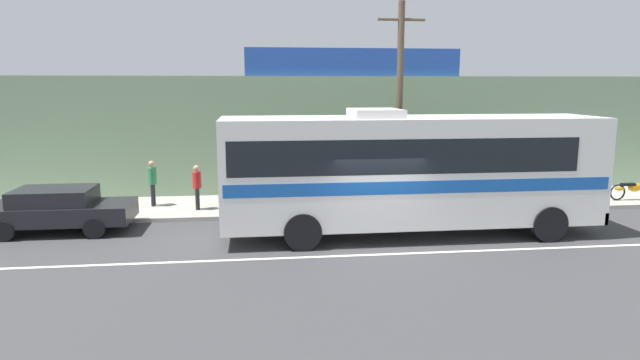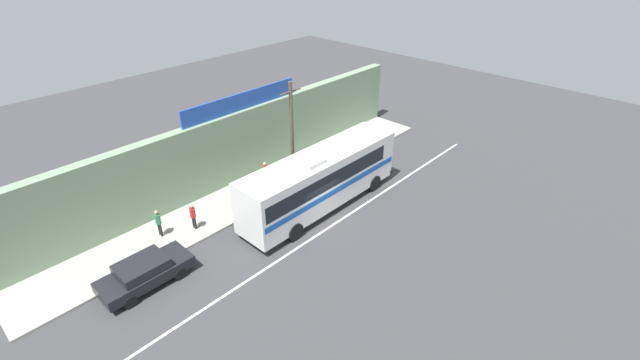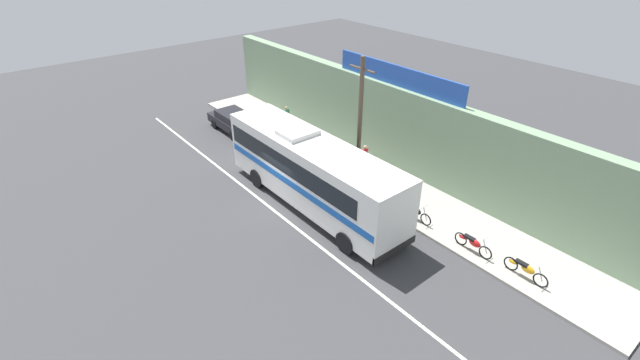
{
  "view_description": "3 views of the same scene",
  "coord_description": "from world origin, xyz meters",
  "px_view_note": "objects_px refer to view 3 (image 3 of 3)",
  "views": [
    {
      "loc": [
        -3.33,
        -14.38,
        4.48
      ],
      "look_at": [
        -1.37,
        2.04,
        1.55
      ],
      "focal_mm": 30.39,
      "sensor_mm": 36.0,
      "label": 1
    },
    {
      "loc": [
        -15.03,
        -14.18,
        14.97
      ],
      "look_at": [
        1.27,
        1.13,
        1.82
      ],
      "focal_mm": 24.43,
      "sensor_mm": 36.0,
      "label": 2
    },
    {
      "loc": [
        15.8,
        -10.45,
        12.52
      ],
      "look_at": [
        1.49,
        1.29,
        1.5
      ],
      "focal_mm": 24.54,
      "sensor_mm": 36.0,
      "label": 3
    }
  ],
  "objects_px": {
    "motorcycle_black": "(473,243)",
    "pedestrian_far_right": "(365,156)",
    "parked_car": "(234,121)",
    "motorcycle_blue": "(414,211)",
    "utility_pole": "(360,125)",
    "intercity_bus": "(312,169)",
    "pedestrian_near_shop": "(287,116)",
    "motorcycle_green": "(525,269)",
    "pedestrian_far_left": "(292,127)"
  },
  "relations": [
    {
      "from": "utility_pole",
      "to": "pedestrian_far_left",
      "type": "height_order",
      "value": "utility_pole"
    },
    {
      "from": "utility_pole",
      "to": "pedestrian_far_right",
      "type": "relative_size",
      "value": 4.34
    },
    {
      "from": "motorcycle_blue",
      "to": "utility_pole",
      "type": "bearing_deg",
      "value": -177.45
    },
    {
      "from": "intercity_bus",
      "to": "motorcycle_blue",
      "type": "height_order",
      "value": "intercity_bus"
    },
    {
      "from": "intercity_bus",
      "to": "motorcycle_green",
      "type": "xyz_separation_m",
      "value": [
        9.69,
        3.18,
        -1.5
      ]
    },
    {
      "from": "pedestrian_far_right",
      "to": "intercity_bus",
      "type": "bearing_deg",
      "value": -81.74
    },
    {
      "from": "motorcycle_blue",
      "to": "pedestrian_near_shop",
      "type": "bearing_deg",
      "value": 173.45
    },
    {
      "from": "utility_pole",
      "to": "motorcycle_green",
      "type": "distance_m",
      "value": 9.83
    },
    {
      "from": "intercity_bus",
      "to": "parked_car",
      "type": "relative_size",
      "value": 2.56
    },
    {
      "from": "motorcycle_black",
      "to": "parked_car",
      "type": "bearing_deg",
      "value": -175.44
    },
    {
      "from": "pedestrian_near_shop",
      "to": "motorcycle_blue",
      "type": "bearing_deg",
      "value": -6.55
    },
    {
      "from": "motorcycle_black",
      "to": "pedestrian_far_right",
      "type": "xyz_separation_m",
      "value": [
        -8.03,
        1.34,
        0.52
      ]
    },
    {
      "from": "intercity_bus",
      "to": "pedestrian_near_shop",
      "type": "bearing_deg",
      "value": 152.11
    },
    {
      "from": "intercity_bus",
      "to": "parked_car",
      "type": "height_order",
      "value": "intercity_bus"
    },
    {
      "from": "parked_car",
      "to": "pedestrian_near_shop",
      "type": "distance_m",
      "value": 3.65
    },
    {
      "from": "motorcycle_black",
      "to": "pedestrian_near_shop",
      "type": "height_order",
      "value": "pedestrian_near_shop"
    },
    {
      "from": "utility_pole",
      "to": "motorcycle_black",
      "type": "height_order",
      "value": "utility_pole"
    },
    {
      "from": "parked_car",
      "to": "motorcycle_blue",
      "type": "relative_size",
      "value": 2.22
    },
    {
      "from": "motorcycle_green",
      "to": "pedestrian_far_right",
      "type": "distance_m",
      "value": 10.39
    },
    {
      "from": "intercity_bus",
      "to": "motorcycle_blue",
      "type": "xyz_separation_m",
      "value": [
        4.22,
        2.92,
        -1.5
      ]
    },
    {
      "from": "parked_car",
      "to": "pedestrian_far_right",
      "type": "relative_size",
      "value": 2.67
    },
    {
      "from": "pedestrian_far_right",
      "to": "pedestrian_near_shop",
      "type": "distance_m",
      "value": 7.58
    },
    {
      "from": "motorcycle_blue",
      "to": "motorcycle_black",
      "type": "bearing_deg",
      "value": 1.02
    },
    {
      "from": "motorcycle_blue",
      "to": "pedestrian_far_right",
      "type": "distance_m",
      "value": 5.07
    },
    {
      "from": "parked_car",
      "to": "motorcycle_black",
      "type": "distance_m",
      "value": 17.99
    },
    {
      "from": "motorcycle_blue",
      "to": "pedestrian_far_right",
      "type": "bearing_deg",
      "value": 163.95
    },
    {
      "from": "motorcycle_black",
      "to": "pedestrian_near_shop",
      "type": "bearing_deg",
      "value": 174.98
    },
    {
      "from": "motorcycle_black",
      "to": "pedestrian_far_right",
      "type": "relative_size",
      "value": 1.13
    },
    {
      "from": "motorcycle_blue",
      "to": "parked_car",
      "type": "bearing_deg",
      "value": -174.68
    },
    {
      "from": "pedestrian_far_left",
      "to": "pedestrian_near_shop",
      "type": "distance_m",
      "value": 1.83
    },
    {
      "from": "utility_pole",
      "to": "pedestrian_near_shop",
      "type": "xyz_separation_m",
      "value": [
        -8.62,
        1.6,
        -2.71
      ]
    },
    {
      "from": "pedestrian_far_right",
      "to": "pedestrian_near_shop",
      "type": "bearing_deg",
      "value": 179.75
    },
    {
      "from": "utility_pole",
      "to": "pedestrian_far_left",
      "type": "relative_size",
      "value": 4.5
    },
    {
      "from": "motorcycle_black",
      "to": "pedestrian_far_left",
      "type": "relative_size",
      "value": 1.18
    },
    {
      "from": "intercity_bus",
      "to": "motorcycle_blue",
      "type": "relative_size",
      "value": 5.7
    },
    {
      "from": "parked_car",
      "to": "motorcycle_blue",
      "type": "height_order",
      "value": "parked_car"
    },
    {
      "from": "parked_car",
      "to": "pedestrian_near_shop",
      "type": "height_order",
      "value": "pedestrian_near_shop"
    },
    {
      "from": "motorcycle_blue",
      "to": "pedestrian_far_left",
      "type": "bearing_deg",
      "value": 176.62
    },
    {
      "from": "motorcycle_blue",
      "to": "motorcycle_black",
      "type": "height_order",
      "value": "same"
    },
    {
      "from": "motorcycle_green",
      "to": "pedestrian_far_left",
      "type": "height_order",
      "value": "pedestrian_far_left"
    },
    {
      "from": "motorcycle_green",
      "to": "pedestrian_far_left",
      "type": "relative_size",
      "value": 1.19
    },
    {
      "from": "motorcycle_blue",
      "to": "pedestrian_far_right",
      "type": "relative_size",
      "value": 1.2
    },
    {
      "from": "motorcycle_blue",
      "to": "motorcycle_black",
      "type": "xyz_separation_m",
      "value": [
        3.18,
        0.06,
        0.0
      ]
    },
    {
      "from": "utility_pole",
      "to": "motorcycle_green",
      "type": "height_order",
      "value": "utility_pole"
    },
    {
      "from": "parked_car",
      "to": "motorcycle_black",
      "type": "bearing_deg",
      "value": 4.56
    },
    {
      "from": "parked_car",
      "to": "motorcycle_green",
      "type": "bearing_deg",
      "value": 4.63
    },
    {
      "from": "utility_pole",
      "to": "pedestrian_far_right",
      "type": "bearing_deg",
      "value": 123.62
    },
    {
      "from": "intercity_bus",
      "to": "motorcycle_blue",
      "type": "distance_m",
      "value": 5.34
    },
    {
      "from": "parked_car",
      "to": "motorcycle_black",
      "type": "xyz_separation_m",
      "value": [
        17.93,
        1.43,
        -0.17
      ]
    },
    {
      "from": "pedestrian_near_shop",
      "to": "pedestrian_far_left",
      "type": "bearing_deg",
      "value": -25.56
    }
  ]
}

